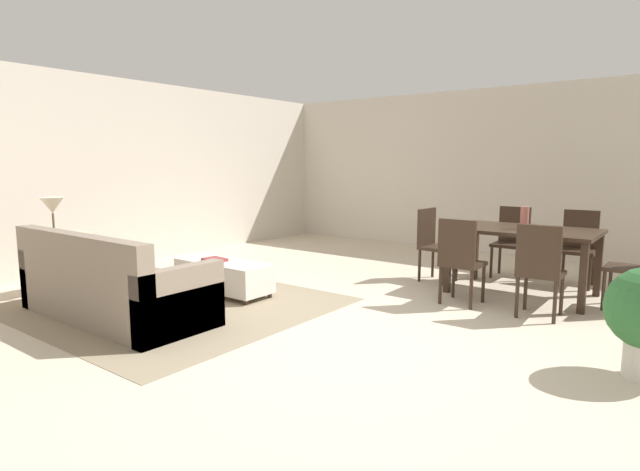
% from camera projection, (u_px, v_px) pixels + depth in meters
% --- Properties ---
extents(ground_plane, '(10.80, 10.80, 0.00)m').
position_uv_depth(ground_plane, '(343.00, 338.00, 4.41)').
color(ground_plane, beige).
extents(wall_back, '(9.00, 0.12, 2.70)m').
position_uv_depth(wall_back, '(522.00, 172.00, 8.15)').
color(wall_back, beige).
rests_on(wall_back, ground_plane).
extents(wall_left, '(0.12, 11.00, 2.70)m').
position_uv_depth(wall_left, '(105.00, 173.00, 7.31)').
color(wall_left, beige).
rests_on(wall_left, ground_plane).
extents(area_rug, '(3.00, 2.80, 0.01)m').
position_uv_depth(area_rug, '(175.00, 304.00, 5.46)').
color(area_rug, gray).
rests_on(area_rug, ground_plane).
extents(couch, '(2.12, 0.88, 0.86)m').
position_uv_depth(couch, '(111.00, 288.00, 4.95)').
color(couch, gray).
rests_on(couch, ground_plane).
extents(ottoman_table, '(1.19, 0.47, 0.38)m').
position_uv_depth(ottoman_table, '(223.00, 275.00, 5.86)').
color(ottoman_table, silver).
rests_on(ottoman_table, ground_plane).
extents(side_table, '(0.40, 0.40, 0.59)m').
position_uv_depth(side_table, '(56.00, 254.00, 5.84)').
color(side_table, brown).
rests_on(side_table, ground_plane).
extents(table_lamp, '(0.26, 0.26, 0.53)m').
position_uv_depth(table_lamp, '(52.00, 207.00, 5.77)').
color(table_lamp, brown).
rests_on(table_lamp, side_table).
extents(dining_table, '(1.54, 0.98, 0.76)m').
position_uv_depth(dining_table, '(523.00, 237.00, 5.78)').
color(dining_table, '#332319').
rests_on(dining_table, ground_plane).
extents(dining_chair_near_left, '(0.40, 0.40, 0.92)m').
position_uv_depth(dining_chair_near_left, '(460.00, 257.00, 5.36)').
color(dining_chair_near_left, '#332319').
rests_on(dining_chair_near_left, ground_plane).
extents(dining_chair_near_right, '(0.42, 0.42, 0.92)m').
position_uv_depth(dining_chair_near_right, '(540.00, 266.00, 4.88)').
color(dining_chair_near_right, '#332319').
rests_on(dining_chair_near_right, ground_plane).
extents(dining_chair_far_left, '(0.40, 0.40, 0.92)m').
position_uv_depth(dining_chair_far_left, '(512.00, 237.00, 6.73)').
color(dining_chair_far_left, '#332319').
rests_on(dining_chair_far_left, ground_plane).
extents(dining_chair_far_right, '(0.42, 0.42, 0.92)m').
position_uv_depth(dining_chair_far_right, '(579.00, 243.00, 6.25)').
color(dining_chair_far_right, '#332319').
rests_on(dining_chair_far_right, ground_plane).
extents(dining_chair_head_east, '(0.41, 0.41, 0.92)m').
position_uv_depth(dining_chair_head_east, '(638.00, 261.00, 5.13)').
color(dining_chair_head_east, '#332319').
rests_on(dining_chair_head_east, ground_plane).
extents(dining_chair_head_west, '(0.43, 0.43, 0.92)m').
position_uv_depth(dining_chair_head_west, '(433.00, 240.00, 6.49)').
color(dining_chair_head_west, '#332319').
rests_on(dining_chair_head_west, ground_plane).
extents(vase_centerpiece, '(0.09, 0.09, 0.25)m').
position_uv_depth(vase_centerpiece, '(525.00, 218.00, 5.71)').
color(vase_centerpiece, '#B26659').
rests_on(vase_centerpiece, dining_table).
extents(book_on_ottoman, '(0.28, 0.23, 0.03)m').
position_uv_depth(book_on_ottoman, '(215.00, 260.00, 5.84)').
color(book_on_ottoman, maroon).
rests_on(book_on_ottoman, ottoman_table).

